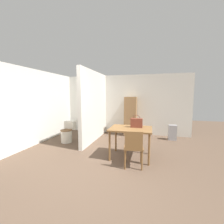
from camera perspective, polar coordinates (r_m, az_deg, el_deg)
ground_plane at (r=3.42m, az=-10.74°, el=-22.63°), size 16.00×16.00×0.00m
wall_back at (r=6.53m, az=2.99°, el=2.87°), size 5.77×0.12×2.50m
wall_left at (r=5.88m, az=-25.17°, el=1.88°), size 0.12×4.63×2.50m
partition_wall at (r=5.51m, az=-6.70°, el=2.18°), size 0.12×2.40×2.50m
dining_table at (r=3.99m, az=7.14°, el=-7.35°), size 1.08×0.81×0.80m
wooden_chair at (r=3.52m, az=8.22°, el=-12.90°), size 0.48×0.48×0.88m
toilet at (r=5.60m, az=-16.66°, el=-7.79°), size 0.40×0.55×0.71m
handbag at (r=4.03m, az=9.33°, el=-4.06°), size 0.31×0.11×0.34m
wooden_cabinet at (r=6.19m, az=7.08°, el=-1.62°), size 0.48×0.48×1.58m
space_heater at (r=6.01m, az=22.01°, el=-7.25°), size 0.28×0.19×0.56m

